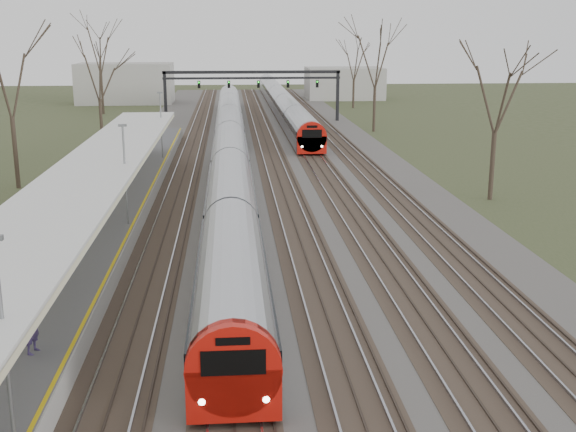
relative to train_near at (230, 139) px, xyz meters
name	(u,v)px	position (x,y,z in m)	size (l,w,h in m)	color
track_bed	(265,166)	(2.76, -5.50, -1.42)	(24.00, 160.00, 0.22)	#474442
platform	(112,217)	(-6.55, -23.00, -0.98)	(3.50, 69.00, 1.00)	#9E9B93
canopy	(93,171)	(-6.55, -27.51, 2.45)	(4.10, 50.00, 3.11)	slate
signal_gantry	(252,81)	(2.79, 24.49, 3.43)	(21.00, 0.59, 6.08)	black
tree_west_far	(8,70)	(-14.50, -12.50, 6.54)	(5.50, 5.50, 11.33)	#2D231C
tree_east_far	(498,85)	(16.50, -18.50, 5.81)	(5.00, 5.00, 10.30)	#2D231C
train_near	(230,139)	(0.00, 0.00, 0.00)	(2.62, 90.21, 3.05)	#A8AAB2
train_far	(281,101)	(7.00, 36.10, 0.00)	(2.62, 75.21, 3.05)	#A8AAB2
passenger	(31,323)	(-6.01, -41.59, 0.48)	(0.70, 0.46, 1.92)	#362A52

